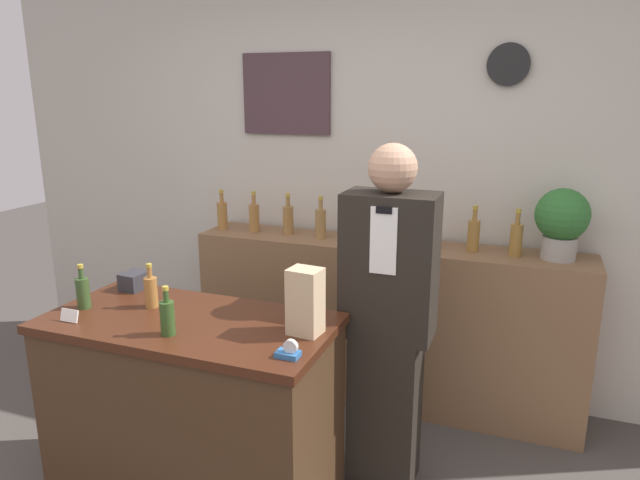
% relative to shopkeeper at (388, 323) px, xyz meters
% --- Properties ---
extents(back_wall, '(5.20, 0.09, 2.70)m').
position_rel_shopkeeper_xyz_m(back_wall, '(-0.45, 1.00, 0.52)').
color(back_wall, beige).
rests_on(back_wall, ground_plane).
extents(back_shelf, '(2.34, 0.38, 1.01)m').
position_rel_shopkeeper_xyz_m(back_shelf, '(-0.21, 0.75, -0.33)').
color(back_shelf, brown).
rests_on(back_shelf, ground_plane).
extents(display_counter, '(1.29, 0.64, 0.91)m').
position_rel_shopkeeper_xyz_m(display_counter, '(-0.79, -0.46, -0.38)').
color(display_counter, '#422B19').
rests_on(display_counter, ground_plane).
extents(shopkeeper, '(0.42, 0.27, 1.67)m').
position_rel_shopkeeper_xyz_m(shopkeeper, '(0.00, 0.00, 0.00)').
color(shopkeeper, black).
rests_on(shopkeeper, ground_plane).
extents(potted_plant, '(0.28, 0.28, 0.38)m').
position_rel_shopkeeper_xyz_m(potted_plant, '(0.74, 0.77, 0.39)').
color(potted_plant, '#9E998E').
rests_on(potted_plant, back_shelf).
extents(paper_bag, '(0.14, 0.12, 0.28)m').
position_rel_shopkeeper_xyz_m(paper_bag, '(-0.25, -0.41, 0.22)').
color(paper_bag, tan).
rests_on(paper_bag, display_counter).
extents(tape_dispenser, '(0.09, 0.06, 0.07)m').
position_rel_shopkeeper_xyz_m(tape_dispenser, '(-0.22, -0.64, 0.10)').
color(tape_dispenser, '#2D66A8').
rests_on(tape_dispenser, display_counter).
extents(price_card_left, '(0.09, 0.02, 0.06)m').
position_rel_shopkeeper_xyz_m(price_card_left, '(-1.26, -0.66, 0.11)').
color(price_card_left, white).
rests_on(price_card_left, display_counter).
extents(gift_box, '(0.12, 0.14, 0.09)m').
position_rel_shopkeeper_xyz_m(gift_box, '(-1.27, -0.21, 0.12)').
color(gift_box, '#2D2D33').
rests_on(gift_box, display_counter).
extents(counter_bottle_0, '(0.06, 0.06, 0.21)m').
position_rel_shopkeeper_xyz_m(counter_bottle_0, '(-1.32, -0.51, 0.16)').
color(counter_bottle_0, '#324C23').
rests_on(counter_bottle_0, display_counter).
extents(counter_bottle_1, '(0.06, 0.06, 0.21)m').
position_rel_shopkeeper_xyz_m(counter_bottle_1, '(-1.03, -0.39, 0.16)').
color(counter_bottle_1, '#A26B33').
rests_on(counter_bottle_1, display_counter).
extents(counter_bottle_2, '(0.06, 0.06, 0.21)m').
position_rel_shopkeeper_xyz_m(counter_bottle_2, '(-0.77, -0.63, 0.16)').
color(counter_bottle_2, '#304D20').
rests_on(counter_bottle_2, display_counter).
extents(shelf_bottle_0, '(0.07, 0.07, 0.26)m').
position_rel_shopkeeper_xyz_m(shelf_bottle_0, '(-1.30, 0.73, 0.28)').
color(shelf_bottle_0, '#9F6F37').
rests_on(shelf_bottle_0, back_shelf).
extents(shelf_bottle_1, '(0.07, 0.07, 0.26)m').
position_rel_shopkeeper_xyz_m(shelf_bottle_1, '(-1.07, 0.74, 0.28)').
color(shelf_bottle_1, '#9D6C37').
rests_on(shelf_bottle_1, back_shelf).
extents(shelf_bottle_2, '(0.07, 0.07, 0.26)m').
position_rel_shopkeeper_xyz_m(shelf_bottle_2, '(-0.84, 0.76, 0.28)').
color(shelf_bottle_2, olive).
rests_on(shelf_bottle_2, back_shelf).
extents(shelf_bottle_3, '(0.07, 0.07, 0.26)m').
position_rel_shopkeeper_xyz_m(shelf_bottle_3, '(-0.62, 0.74, 0.28)').
color(shelf_bottle_3, olive).
rests_on(shelf_bottle_3, back_shelf).
extents(shelf_bottle_4, '(0.07, 0.07, 0.26)m').
position_rel_shopkeeper_xyz_m(shelf_bottle_4, '(-0.39, 0.76, 0.28)').
color(shelf_bottle_4, '#A16936').
rests_on(shelf_bottle_4, back_shelf).
extents(shelf_bottle_5, '(0.07, 0.07, 0.26)m').
position_rel_shopkeeper_xyz_m(shelf_bottle_5, '(-0.16, 0.76, 0.28)').
color(shelf_bottle_5, '#986A3E').
rests_on(shelf_bottle_5, back_shelf).
extents(shelf_bottle_6, '(0.07, 0.07, 0.26)m').
position_rel_shopkeeper_xyz_m(shelf_bottle_6, '(0.07, 0.76, 0.28)').
color(shelf_bottle_6, '#99633D').
rests_on(shelf_bottle_6, back_shelf).
extents(shelf_bottle_7, '(0.07, 0.07, 0.26)m').
position_rel_shopkeeper_xyz_m(shelf_bottle_7, '(0.29, 0.76, 0.28)').
color(shelf_bottle_7, olive).
rests_on(shelf_bottle_7, back_shelf).
extents(shelf_bottle_8, '(0.07, 0.07, 0.26)m').
position_rel_shopkeeper_xyz_m(shelf_bottle_8, '(0.52, 0.75, 0.28)').
color(shelf_bottle_8, olive).
rests_on(shelf_bottle_8, back_shelf).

